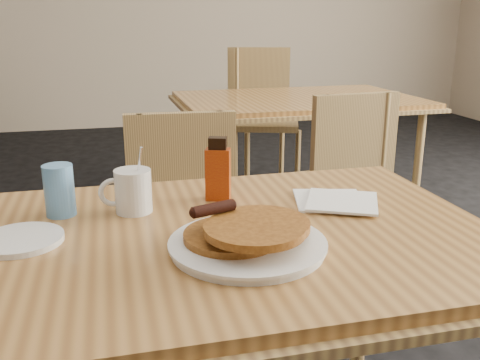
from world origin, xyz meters
The scene contains 11 objects.
main_table centered at (-0.05, -0.05, 0.71)m, with size 1.21×0.82×0.75m.
neighbor_table centered at (0.78, 1.79, 0.71)m, with size 1.37×0.94×0.75m.
chair_main_far centered at (-0.02, 0.68, 0.51)m, with size 0.41×0.41×0.86m.
chair_neighbor_far centered at (0.79, 2.56, 0.59)m, with size 0.56×0.57×0.98m.
chair_neighbor_near centered at (0.75, 1.08, 0.52)m, with size 0.43×0.44×0.88m.
pancake_plate centered at (-0.01, -0.15, 0.77)m, with size 0.31×0.31×0.09m.
coffee_mug centered at (-0.21, 0.12, 0.80)m, with size 0.12×0.08×0.16m.
syrup_bottle centered at (-0.01, 0.16, 0.82)m, with size 0.07×0.05×0.16m.
napkin_stack centered at (0.26, 0.06, 0.76)m, with size 0.23×0.24×0.01m.
blue_tumbler centered at (-0.37, 0.13, 0.81)m, with size 0.07×0.07×0.12m, color #5C99D8.
side_saucer centered at (-0.44, -0.01, 0.76)m, with size 0.17×0.17×0.01m, color white.
Camera 1 is at (-0.25, -1.07, 1.18)m, focal length 40.00 mm.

